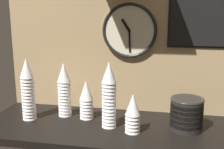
% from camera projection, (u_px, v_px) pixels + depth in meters
% --- Properties ---
extents(ground_plane, '(1.60, 0.56, 0.04)m').
position_uv_depth(ground_plane, '(127.00, 129.00, 1.54)').
color(ground_plane, black).
extents(wall_tiled_back, '(1.60, 0.03, 1.05)m').
position_uv_depth(wall_tiled_back, '(135.00, 26.00, 1.67)').
color(wall_tiled_back, tan).
rests_on(wall_tiled_back, ground_plane).
extents(cup_stack_far_left, '(0.08, 0.08, 0.36)m').
position_uv_depth(cup_stack_far_left, '(28.00, 89.00, 1.59)').
color(cup_stack_far_left, white).
rests_on(cup_stack_far_left, ground_plane).
extents(cup_stack_center, '(0.08, 0.08, 0.36)m').
position_uv_depth(cup_stack_center, '(109.00, 95.00, 1.48)').
color(cup_stack_center, white).
rests_on(cup_stack_center, ground_plane).
extents(cup_stack_center_right, '(0.08, 0.08, 0.21)m').
position_uv_depth(cup_stack_center_right, '(133.00, 113.00, 1.43)').
color(cup_stack_center_right, white).
rests_on(cup_stack_center_right, ground_plane).
extents(cup_stack_center_left, '(0.08, 0.08, 0.22)m').
position_uv_depth(cup_stack_center_left, '(86.00, 100.00, 1.62)').
color(cup_stack_center_left, white).
rests_on(cup_stack_center_left, ground_plane).
extents(cup_stack_left, '(0.08, 0.08, 0.32)m').
position_uv_depth(cup_stack_left, '(64.00, 90.00, 1.65)').
color(cup_stack_left, white).
rests_on(cup_stack_left, ground_plane).
extents(bowl_stack_right, '(0.17, 0.17, 0.17)m').
position_uv_depth(bowl_stack_right, '(187.00, 113.00, 1.46)').
color(bowl_stack_right, black).
rests_on(bowl_stack_right, ground_plane).
extents(wall_clock, '(0.33, 0.03, 0.33)m').
position_uv_depth(wall_clock, '(129.00, 31.00, 1.65)').
color(wall_clock, beige).
extents(menu_board, '(0.35, 0.01, 0.47)m').
position_uv_depth(menu_board, '(201.00, 6.00, 1.55)').
color(menu_board, black).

